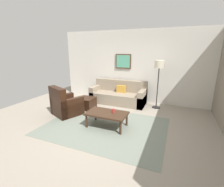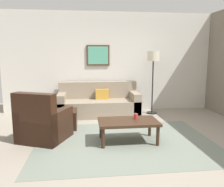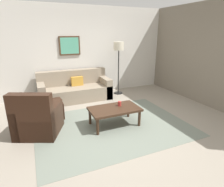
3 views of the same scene
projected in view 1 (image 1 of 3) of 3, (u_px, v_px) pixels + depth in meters
ground_plane at (105, 126)px, 4.43m from camera, size 8.00×8.00×0.00m
rear_partition at (132, 67)px, 6.37m from camera, size 6.00×0.12×2.80m
area_rug at (105, 126)px, 4.43m from camera, size 3.29×2.41×0.01m
couch_main at (119, 95)px, 6.36m from camera, size 2.14×0.88×0.88m
armchair_leather at (65, 106)px, 5.15m from camera, size 1.06×1.06×0.95m
ottoman at (86, 103)px, 5.72m from camera, size 0.56×0.56×0.40m
coffee_table at (107, 114)px, 4.33m from camera, size 1.10×0.64×0.41m
cup at (113, 111)px, 4.31m from camera, size 0.08×0.08×0.10m
lamp_standing at (159, 69)px, 5.46m from camera, size 0.32×0.32×1.71m
framed_artwork at (123, 61)px, 6.36m from camera, size 0.64×0.04×0.57m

